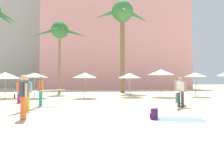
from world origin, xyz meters
TOP-DOWN VIEW (x-y plane):
  - ground at (0.00, 0.00)m, footprint 120.00×120.00m
  - hotel_pink at (3.35, 31.12)m, footprint 25.57×8.27m
  - hotel_tower_gray at (-13.49, 39.21)m, footprint 18.40×11.18m
  - palm_tree_left at (2.79, 17.84)m, footprint 6.96×6.89m
  - palm_tree_center at (-4.50, 16.41)m, footprint 6.13×6.03m
  - cafe_umbrella_1 at (8.68, 11.42)m, footprint 2.05×2.05m
  - cafe_umbrella_2 at (-5.63, 11.08)m, footprint 2.35×2.35m
  - cafe_umbrella_3 at (5.43, 11.39)m, footprint 2.36×2.36m
  - cafe_umbrella_4 at (-1.38, 10.69)m, footprint 2.08×2.08m
  - cafe_umbrella_5 at (2.58, 11.59)m, footprint 2.14×2.14m
  - cafe_umbrella_6 at (-8.03, 11.16)m, footprint 2.63×2.63m
  - beach_towel at (2.73, 1.04)m, footprint 1.99×1.26m
  - backpack at (1.77, 1.15)m, footprint 0.35×0.35m
  - person_mid_center at (4.31, 4.68)m, footprint 1.83×2.76m
  - person_mid_right at (-3.76, 5.75)m, footprint 3.18×0.95m
  - person_near_left at (-3.91, 3.87)m, footprint 0.95×2.83m
  - person_near_right at (5.03, 6.77)m, footprint 0.54×0.44m
  - person_far_left at (-3.26, 1.47)m, footprint 0.45×0.53m
  - person_far_right at (-5.56, 7.47)m, footprint 0.50×0.49m

SIDE VIEW (x-z plane):
  - ground at x=0.00m, z-range 0.00..0.00m
  - beach_towel at x=2.73m, z-range 0.00..0.01m
  - backpack at x=1.77m, z-range -0.01..0.41m
  - person_far_right at x=-5.56m, z-range 0.08..1.74m
  - person_mid_center at x=4.31m, z-range 0.07..1.76m
  - person_near_left at x=-3.91m, z-range 0.07..1.79m
  - person_mid_right at x=-3.76m, z-range 0.06..1.81m
  - person_far_left at x=-3.26m, z-range 0.08..1.81m
  - person_near_right at x=5.03m, z-range 0.08..1.82m
  - cafe_umbrella_6 at x=-8.03m, z-range 0.82..3.00m
  - cafe_umbrella_4 at x=-1.38m, z-range 0.85..3.01m
  - cafe_umbrella_5 at x=2.58m, z-range 0.85..3.01m
  - cafe_umbrella_2 at x=-5.63m, z-range 0.87..3.02m
  - cafe_umbrella_1 at x=8.68m, z-range 0.91..3.12m
  - cafe_umbrella_3 at x=5.43m, z-range 0.99..3.49m
  - palm_tree_center at x=-4.50m, z-range 2.75..10.82m
  - hotel_pink at x=3.35m, z-range 0.00..15.90m
  - palm_tree_left at x=2.79m, z-range 3.63..14.86m
  - hotel_tower_gray at x=-13.49m, z-range 0.00..30.95m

